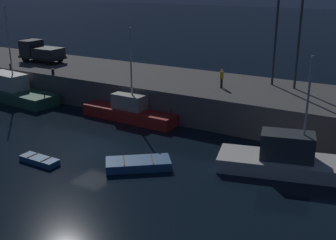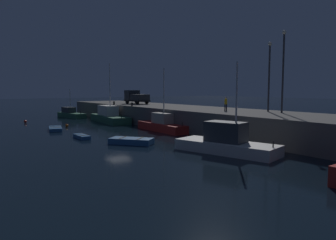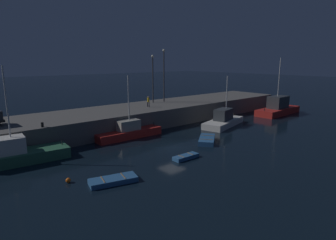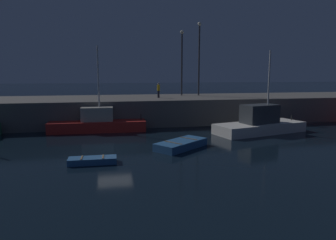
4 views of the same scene
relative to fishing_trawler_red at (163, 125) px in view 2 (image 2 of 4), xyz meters
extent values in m
plane|color=black|center=(1.34, -6.85, -0.77)|extent=(320.00, 320.00, 0.00)
cube|color=#5B5956|center=(1.34, 5.40, 0.57)|extent=(67.65, 9.60, 2.69)
cube|color=red|center=(0.00, 0.00, -0.28)|extent=(8.83, 2.64, 0.99)
cube|color=#ADA899|center=(-0.02, 0.00, 0.86)|extent=(2.91, 1.77, 1.28)
cylinder|color=silver|center=(0.19, -0.01, 4.28)|extent=(0.14, 0.14, 5.56)
cylinder|color=#262626|center=(4.04, -0.11, 0.47)|extent=(0.10, 0.10, 0.50)
cube|color=#2D6647|center=(-13.82, -0.79, -0.23)|extent=(10.98, 3.88, 1.08)
cube|color=silver|center=(-14.55, -0.72, 1.08)|extent=(4.61, 2.40, 1.54)
cylinder|color=silver|center=(-13.48, -0.82, 5.15)|extent=(0.14, 0.14, 6.61)
cylinder|color=#262626|center=(-8.89, -1.24, 0.56)|extent=(0.10, 0.10, 0.50)
cube|color=#2D6647|center=(-25.66, -2.89, -0.33)|extent=(7.54, 3.13, 0.88)
cube|color=#33383D|center=(-26.68, -3.05, 0.61)|extent=(2.96, 1.99, 1.01)
cylinder|color=silver|center=(-26.06, -2.95, 2.78)|extent=(0.14, 0.14, 3.33)
cylinder|color=#262626|center=(-22.34, -2.37, 0.36)|extent=(0.10, 0.10, 0.50)
cube|color=silver|center=(14.48, -3.62, -0.32)|extent=(9.03, 4.98, 0.90)
cube|color=#33383D|center=(14.40, -3.65, 0.96)|extent=(3.57, 2.55, 1.66)
cylinder|color=silver|center=(15.30, -3.41, 4.21)|extent=(0.14, 0.14, 4.82)
cylinder|color=#262626|center=(18.30, -2.63, 0.38)|extent=(0.10, 0.10, 0.50)
cube|color=#2D6099|center=(6.08, -7.88, -0.50)|extent=(4.33, 3.92, 0.55)
cube|color=olive|center=(6.79, -7.32, -0.20)|extent=(1.04, 1.29, 0.04)
cube|color=olive|center=(5.36, -8.43, -0.20)|extent=(1.04, 1.29, 0.04)
cube|color=#2D6099|center=(-8.45, -10.84, -0.56)|extent=(4.04, 2.37, 0.42)
cube|color=olive|center=(-7.64, -11.05, -0.34)|extent=(0.41, 1.31, 0.04)
cube|color=olive|center=(-9.26, -10.63, -0.34)|extent=(0.41, 1.31, 0.04)
cube|color=#2D6099|center=(-0.01, -10.52, -0.58)|extent=(2.84, 1.01, 0.38)
cube|color=olive|center=(-0.63, -10.51, -0.38)|extent=(0.09, 0.87, 0.04)
cube|color=olive|center=(0.61, -10.53, -0.38)|extent=(0.09, 0.87, 0.04)
sphere|color=orange|center=(-11.21, -8.48, -0.57)|extent=(0.41, 0.41, 0.41)
sphere|color=red|center=(-20.35, -11.98, -0.54)|extent=(0.46, 0.46, 0.46)
cylinder|color=#38383D|center=(9.91, 7.64, 5.61)|extent=(0.20, 0.20, 7.38)
sphere|color=#F9EFCC|center=(9.91, 7.64, 9.48)|extent=(0.44, 0.44, 0.44)
cylinder|color=#38383D|center=(11.97, 7.26, 6.08)|extent=(0.20, 0.20, 8.32)
sphere|color=#F9EFCC|center=(11.97, 7.26, 10.42)|extent=(0.44, 0.44, 0.44)
cylinder|color=black|center=(-17.07, 4.13, 2.37)|extent=(0.91, 0.31, 0.90)
cylinder|color=black|center=(-17.12, 6.02, 2.37)|extent=(0.91, 0.31, 0.90)
cylinder|color=black|center=(-13.77, 4.23, 2.37)|extent=(0.91, 0.31, 0.90)
cylinder|color=black|center=(-13.83, 6.12, 2.37)|extent=(0.91, 0.31, 0.90)
cube|color=black|center=(-15.45, 5.12, 2.49)|extent=(5.21, 2.41, 0.25)
cube|color=#23282D|center=(-16.99, 5.08, 3.45)|extent=(1.72, 2.30, 1.66)
cube|color=#23282D|center=(-14.52, 5.15, 3.10)|extent=(3.05, 2.34, 0.96)
cylinder|color=black|center=(6.46, 4.53, 2.31)|extent=(0.13, 0.13, 0.78)
cylinder|color=black|center=(6.51, 4.22, 2.31)|extent=(0.13, 0.13, 0.78)
cylinder|color=yellow|center=(6.49, 4.37, 3.02)|extent=(0.34, 0.34, 0.65)
sphere|color=tan|center=(6.49, 4.37, 3.46)|extent=(0.19, 0.19, 0.19)
cylinder|color=black|center=(-9.97, 1.13, 2.17)|extent=(0.28, 0.28, 0.51)
cylinder|color=black|center=(-15.78, 0.96, 2.18)|extent=(0.28, 0.28, 0.53)
camera|label=1|loc=(20.19, -28.38, 10.82)|focal=45.14mm
camera|label=2|loc=(33.10, -22.75, 4.46)|focal=34.54mm
camera|label=3|loc=(-19.15, -30.10, 8.95)|focal=30.69mm
camera|label=4|loc=(1.01, -28.50, 4.54)|focal=32.27mm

